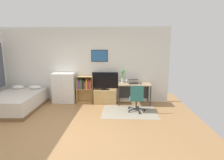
# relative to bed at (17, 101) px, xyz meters

# --- Properties ---
(ground_plane) EXTENTS (7.20, 7.20, 0.00)m
(ground_plane) POSITION_rel_bed_xyz_m (2.05, -1.37, -0.26)
(ground_plane) COLOR #A87A4C
(wall_back_with_posters) EXTENTS (6.12, 0.09, 2.70)m
(wall_back_with_posters) POSITION_rel_bed_xyz_m (2.05, 1.06, 1.09)
(wall_back_with_posters) COLOR silver
(wall_back_with_posters) RESTS_ON ground_plane
(area_rug) EXTENTS (1.70, 1.20, 0.01)m
(area_rug) POSITION_rel_bed_xyz_m (3.66, -0.08, -0.26)
(area_rug) COLOR #9E937F
(area_rug) RESTS_ON ground_plane
(bed) EXTENTS (1.48, 2.04, 0.65)m
(bed) POSITION_rel_bed_xyz_m (0.00, 0.00, 0.00)
(bed) COLOR brown
(bed) RESTS_ON ground_plane
(dresser) EXTENTS (0.80, 0.46, 1.09)m
(dresser) POSITION_rel_bed_xyz_m (1.33, 0.78, 0.28)
(dresser) COLOR white
(dresser) RESTS_ON ground_plane
(bookshelf) EXTENTS (0.59, 0.30, 0.97)m
(bookshelf) POSITION_rel_bed_xyz_m (2.07, 0.84, 0.32)
(bookshelf) COLOR tan
(bookshelf) RESTS_ON ground_plane
(tv_stand) EXTENTS (0.80, 0.41, 0.50)m
(tv_stand) POSITION_rel_bed_xyz_m (2.83, 0.80, -0.02)
(tv_stand) COLOR tan
(tv_stand) RESTS_ON ground_plane
(television) EXTENTS (0.92, 0.16, 0.63)m
(television) POSITION_rel_bed_xyz_m (2.83, 0.77, 0.55)
(television) COLOR black
(television) RESTS_ON tv_stand
(desk) EXTENTS (1.12, 0.57, 0.74)m
(desk) POSITION_rel_bed_xyz_m (3.86, 0.79, 0.34)
(desk) COLOR tan
(desk) RESTS_ON ground_plane
(office_chair) EXTENTS (0.56, 0.58, 0.86)m
(office_chair) POSITION_rel_bed_xyz_m (3.88, -0.07, 0.19)
(office_chair) COLOR #232326
(office_chair) RESTS_ON ground_plane
(laptop) EXTENTS (0.39, 0.41, 0.15)m
(laptop) POSITION_rel_bed_xyz_m (3.83, 0.78, 0.54)
(laptop) COLOR #333338
(laptop) RESTS_ON desk
(computer_mouse) EXTENTS (0.06, 0.10, 0.03)m
(computer_mouse) POSITION_rel_bed_xyz_m (4.08, 0.67, 0.49)
(computer_mouse) COLOR #262628
(computer_mouse) RESTS_ON desk
(bamboo_vase) EXTENTS (0.10, 0.10, 0.46)m
(bamboo_vase) POSITION_rel_bed_xyz_m (3.45, 0.91, 0.70)
(bamboo_vase) COLOR silver
(bamboo_vase) RESTS_ON desk
(wine_glass) EXTENTS (0.07, 0.07, 0.18)m
(wine_glass) POSITION_rel_bed_xyz_m (3.58, 0.65, 0.61)
(wine_glass) COLOR silver
(wine_glass) RESTS_ON desk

